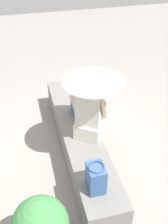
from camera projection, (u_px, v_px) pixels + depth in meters
name	position (u px, v px, depth m)	size (l,w,h in m)	color
ground_plane	(80.00, 153.00, 4.12)	(14.00, 14.00, 0.00)	gray
stone_bench	(79.00, 142.00, 3.98)	(2.76, 0.49, 0.46)	slate
person_seated	(89.00, 113.00, 3.51)	(0.43, 0.50, 0.90)	beige
parasol	(94.00, 75.00, 3.22)	(0.76, 0.76, 1.03)	#B7B7BC
handbag_black	(96.00, 178.00, 2.95)	(0.23, 0.18, 0.35)	#335184
tote_bag_canvas	(77.00, 107.00, 4.06)	(0.25, 0.19, 0.27)	#335184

